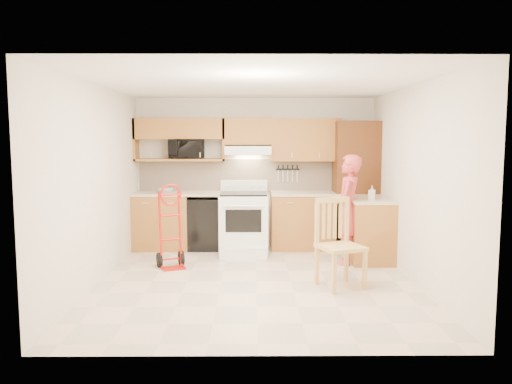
{
  "coord_description": "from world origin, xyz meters",
  "views": [
    {
      "loc": [
        -0.05,
        -6.37,
        1.84
      ],
      "look_at": [
        0.0,
        0.5,
        1.1
      ],
      "focal_mm": 35.64,
      "sensor_mm": 36.0,
      "label": 1
    }
  ],
  "objects_px": {
    "microwave": "(187,149)",
    "person": "(348,210)",
    "range": "(244,218)",
    "dining_chair": "(341,244)",
    "hand_truck": "(171,230)"
  },
  "relations": [
    {
      "from": "microwave",
      "to": "range",
      "type": "bearing_deg",
      "value": -28.68
    },
    {
      "from": "microwave",
      "to": "person",
      "type": "distance_m",
      "value": 2.87
    },
    {
      "from": "microwave",
      "to": "person",
      "type": "bearing_deg",
      "value": -28.51
    },
    {
      "from": "range",
      "to": "dining_chair",
      "type": "distance_m",
      "value": 2.27
    },
    {
      "from": "person",
      "to": "dining_chair",
      "type": "xyz_separation_m",
      "value": [
        -0.3,
        -1.19,
        -0.25
      ]
    },
    {
      "from": "person",
      "to": "dining_chair",
      "type": "relative_size",
      "value": 1.46
    },
    {
      "from": "range",
      "to": "dining_chair",
      "type": "relative_size",
      "value": 1.04
    },
    {
      "from": "microwave",
      "to": "dining_chair",
      "type": "distance_m",
      "value": 3.39
    },
    {
      "from": "person",
      "to": "hand_truck",
      "type": "xyz_separation_m",
      "value": [
        -2.53,
        -0.23,
        -0.26
      ]
    },
    {
      "from": "microwave",
      "to": "dining_chair",
      "type": "bearing_deg",
      "value": -50.67
    },
    {
      "from": "dining_chair",
      "to": "range",
      "type": "bearing_deg",
      "value": 101.64
    },
    {
      "from": "microwave",
      "to": "range",
      "type": "distance_m",
      "value": 1.51
    },
    {
      "from": "hand_truck",
      "to": "dining_chair",
      "type": "distance_m",
      "value": 2.42
    },
    {
      "from": "microwave",
      "to": "dining_chair",
      "type": "xyz_separation_m",
      "value": [
        2.17,
        -2.36,
        -1.1
      ]
    },
    {
      "from": "microwave",
      "to": "hand_truck",
      "type": "height_order",
      "value": "microwave"
    }
  ]
}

